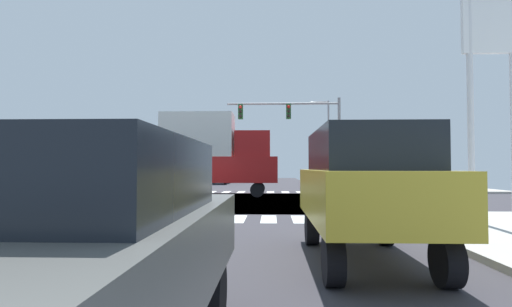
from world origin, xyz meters
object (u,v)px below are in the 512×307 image
object	(u,v)px
suv_farside_1	(219,170)
sedan_queued_2	(80,245)
box_truck_leading_1	(213,152)
traffic_signal_mast	(295,122)
suv_trailing_3	(364,183)
suv_crossing_2	(229,170)
bank_building	(40,164)
gas_station_sign	(490,25)
street_lamp	(326,135)
sedan_nearside_1	(235,171)

from	to	relation	value
suv_farside_1	sedan_queued_2	bearing A→B (deg)	95.88
box_truck_leading_1	traffic_signal_mast	bearing A→B (deg)	128.95
box_truck_leading_1	suv_trailing_3	xyz separation A→B (m)	(5.16, -16.71, -1.17)
box_truck_leading_1	sedan_queued_2	bearing A→B (deg)	5.80
suv_crossing_2	sedan_queued_2	bearing A→B (deg)	94.71
traffic_signal_mast	bank_building	size ratio (longest dim) A/B	0.63
bank_building	suv_farside_1	world-z (taller)	bank_building
traffic_signal_mast	bank_building	world-z (taller)	traffic_signal_mast
traffic_signal_mast	suv_crossing_2	bearing A→B (deg)	106.60
gas_station_sign	bank_building	bearing A→B (deg)	138.72
gas_station_sign	suv_trailing_3	size ratio (longest dim) A/B	1.80
street_lamp	bank_building	distance (m)	25.25
suv_farside_1	suv_trailing_3	world-z (taller)	same
suv_farside_1	suv_crossing_2	bearing A→B (deg)	-90.00
street_lamp	suv_crossing_2	distance (m)	18.62
suv_farside_1	bank_building	bearing A→B (deg)	22.94
box_truck_leading_1	bank_building	bearing A→B (deg)	-123.53
bank_building	suv_crossing_2	world-z (taller)	bank_building
street_lamp	gas_station_sign	bearing A→B (deg)	-86.27
sedan_nearside_1	street_lamp	bearing A→B (deg)	113.24
traffic_signal_mast	box_truck_leading_1	world-z (taller)	traffic_signal_mast
gas_station_sign	box_truck_leading_1	world-z (taller)	gas_station_sign
sedan_nearside_1	box_truck_leading_1	bearing A→B (deg)	92.99
sedan_queued_2	street_lamp	bearing A→B (deg)	79.67
street_lamp	suv_crossing_2	world-z (taller)	street_lamp
bank_building	box_truck_leading_1	distance (m)	20.29
sedan_nearside_1	suv_farside_1	distance (m)	17.79
bank_building	suv_farside_1	size ratio (longest dim) A/B	2.69
sedan_queued_2	traffic_signal_mast	bearing A→B (deg)	83.42
street_lamp	suv_trailing_3	distance (m)	29.00
street_lamp	sedan_nearside_1	xyz separation A→B (m)	(-10.05, 23.41, -3.42)
suv_trailing_3	street_lamp	bearing A→B (deg)	83.93
traffic_signal_mast	suv_crossing_2	distance (m)	24.47
bank_building	suv_farside_1	bearing A→B (deg)	22.94
sedan_nearside_1	sedan_queued_2	distance (m)	56.74
suv_farside_1	sedan_nearside_1	bearing A→B (deg)	-90.00
suv_crossing_2	traffic_signal_mast	bearing A→B (deg)	106.60
traffic_signal_mast	street_lamp	xyz separation A→B (m)	(3.13, 7.85, -0.29)
traffic_signal_mast	suv_farside_1	bearing A→B (deg)	117.19
traffic_signal_mast	gas_station_sign	world-z (taller)	gas_station_sign
gas_station_sign	suv_crossing_2	bearing A→B (deg)	106.38
traffic_signal_mast	sedan_queued_2	bearing A→B (deg)	-96.58
sedan_nearside_1	sedan_queued_2	bearing A→B (deg)	94.04
gas_station_sign	suv_crossing_2	size ratio (longest dim) A/B	1.80
bank_building	suv_trailing_3	distance (m)	35.58
gas_station_sign	box_truck_leading_1	distance (m)	15.97
box_truck_leading_1	suv_trailing_3	world-z (taller)	box_truck_leading_1
street_lamp	sedan_nearside_1	distance (m)	25.70
bank_building	suv_crossing_2	xyz separation A→B (m)	(15.06, 16.12, -0.61)
traffic_signal_mast	suv_farside_1	world-z (taller)	traffic_signal_mast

